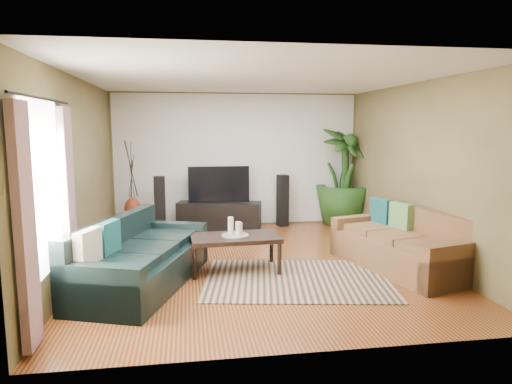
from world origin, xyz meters
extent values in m
plane|color=#965126|center=(0.00, 0.00, 0.00)|extent=(5.50, 5.50, 0.00)
plane|color=white|center=(0.00, 0.00, 2.70)|extent=(5.50, 5.50, 0.00)
plane|color=brown|center=(0.00, 2.75, 1.35)|extent=(5.00, 0.00, 5.00)
plane|color=brown|center=(0.00, -2.75, 1.35)|extent=(5.00, 0.00, 5.00)
plane|color=brown|center=(-2.50, 0.00, 1.35)|extent=(0.00, 5.50, 5.50)
plane|color=brown|center=(2.50, 0.00, 1.35)|extent=(0.00, 5.50, 5.50)
plane|color=white|center=(0.00, 2.74, 1.35)|extent=(4.90, 0.00, 4.90)
plane|color=white|center=(-2.48, -1.60, 1.40)|extent=(0.00, 1.80, 1.80)
cube|color=gray|center=(-2.43, -2.35, 1.15)|extent=(0.08, 0.35, 2.20)
cube|color=gray|center=(-2.43, -0.85, 1.15)|extent=(0.08, 0.35, 2.20)
cylinder|color=black|center=(-2.43, -1.60, 2.30)|extent=(0.03, 1.90, 0.03)
cube|color=black|center=(-1.60, -0.70, 0.42)|extent=(1.72, 2.54, 0.85)
cube|color=brown|center=(1.96, -0.54, 0.42)|extent=(1.46, 2.27, 0.85)
cube|color=tan|center=(0.40, -0.80, 0.01)|extent=(2.68, 2.09, 0.01)
cube|color=black|center=(-0.37, -0.28, 0.25)|extent=(1.27, 0.74, 0.50)
cylinder|color=gray|center=(-0.37, -0.28, 0.51)|extent=(0.38, 0.38, 0.02)
cylinder|color=white|center=(-0.43, -0.25, 0.64)|extent=(0.08, 0.08, 0.25)
cylinder|color=#F4EACE|center=(-0.33, -0.32, 0.62)|extent=(0.08, 0.08, 0.19)
cylinder|color=beige|center=(-0.30, -0.22, 0.60)|extent=(0.08, 0.08, 0.16)
cube|color=black|center=(-0.40, 2.40, 0.27)|extent=(1.71, 0.90, 0.55)
cube|color=black|center=(-0.40, 2.42, 0.90)|extent=(1.20, 0.07, 0.71)
cube|color=black|center=(-1.54, 2.13, 0.55)|extent=(0.20, 0.22, 1.10)
cube|color=black|center=(0.90, 2.50, 0.53)|extent=(0.24, 0.25, 1.06)
imported|color=#204918|center=(2.19, 2.50, 1.01)|extent=(1.58, 1.58, 2.03)
cylinder|color=black|center=(2.19, 2.50, 0.15)|extent=(0.37, 0.37, 0.29)
cube|color=gray|center=(-2.05, 2.25, 0.17)|extent=(0.36, 0.36, 0.33)
ellipsoid|color=maroon|center=(-2.05, 2.25, 0.48)|extent=(0.30, 0.30, 0.42)
cube|color=brown|center=(-1.87, 1.04, 0.24)|extent=(0.53, 0.53, 0.48)
camera|label=1|loc=(-1.02, -6.50, 2.02)|focal=32.00mm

